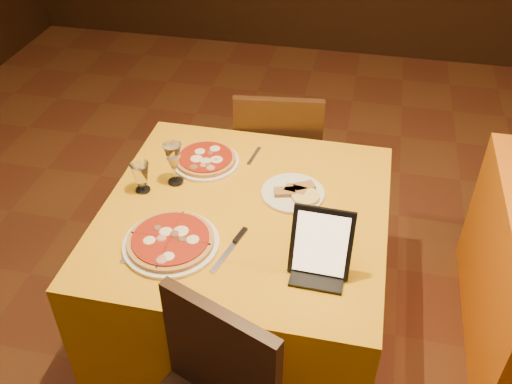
% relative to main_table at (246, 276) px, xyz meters
% --- Properties ---
extents(main_table, '(1.10, 1.10, 0.75)m').
position_rel_main_table_xyz_m(main_table, '(0.00, 0.00, 0.00)').
color(main_table, orange).
rests_on(main_table, floor).
extents(chair_main_far, '(0.42, 0.42, 0.91)m').
position_rel_main_table_xyz_m(chair_main_far, '(0.00, 0.79, 0.08)').
color(chair_main_far, black).
rests_on(chair_main_far, floor).
extents(pizza_near, '(0.35, 0.35, 0.03)m').
position_rel_main_table_xyz_m(pizza_near, '(-0.21, -0.25, 0.39)').
color(pizza_near, white).
rests_on(pizza_near, main_table).
extents(pizza_far, '(0.29, 0.29, 0.03)m').
position_rel_main_table_xyz_m(pizza_far, '(-0.23, 0.27, 0.39)').
color(pizza_far, white).
rests_on(pizza_far, main_table).
extents(cutlet_dish, '(0.25, 0.25, 0.03)m').
position_rel_main_table_xyz_m(cutlet_dish, '(0.17, 0.13, 0.39)').
color(cutlet_dish, white).
rests_on(cutlet_dish, main_table).
extents(wine_glass, '(0.08, 0.08, 0.19)m').
position_rel_main_table_xyz_m(wine_glass, '(-0.32, 0.11, 0.47)').
color(wine_glass, '#E4BE81').
rests_on(wine_glass, main_table).
extents(water_glass, '(0.07, 0.07, 0.13)m').
position_rel_main_table_xyz_m(water_glass, '(-0.43, 0.03, 0.44)').
color(water_glass, white).
rests_on(water_glass, main_table).
extents(tablet, '(0.21, 0.11, 0.24)m').
position_rel_main_table_xyz_m(tablet, '(0.32, -0.25, 0.49)').
color(tablet, black).
rests_on(tablet, main_table).
extents(knife, '(0.08, 0.24, 0.01)m').
position_rel_main_table_xyz_m(knife, '(-0.00, -0.24, 0.38)').
color(knife, silver).
rests_on(knife, main_table).
extents(fork_near, '(0.02, 0.18, 0.01)m').
position_rel_main_table_xyz_m(fork_near, '(-0.35, -0.29, 0.38)').
color(fork_near, silver).
rests_on(fork_near, main_table).
extents(fork_far, '(0.04, 0.14, 0.01)m').
position_rel_main_table_xyz_m(fork_far, '(-0.04, 0.36, 0.38)').
color(fork_far, '#B4B4BB').
rests_on(fork_far, main_table).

